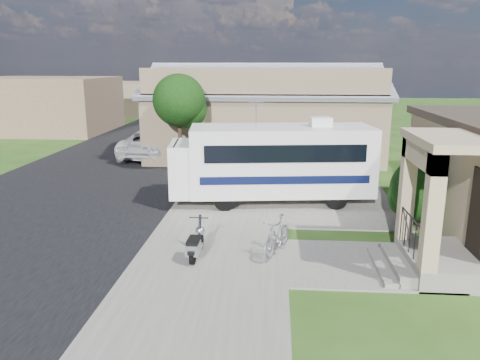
# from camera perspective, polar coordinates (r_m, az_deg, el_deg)

# --- Properties ---
(ground) EXTENTS (120.00, 120.00, 0.00)m
(ground) POSITION_cam_1_polar(r_m,az_deg,el_deg) (13.29, 1.33, -8.11)
(ground) COLOR #254612
(street_slab) EXTENTS (9.00, 80.00, 0.02)m
(street_slab) POSITION_cam_1_polar(r_m,az_deg,el_deg) (24.25, -15.30, 1.63)
(street_slab) COLOR black
(street_slab) RESTS_ON ground
(sidewalk_slab) EXTENTS (4.00, 80.00, 0.06)m
(sidewalk_slab) POSITION_cam_1_polar(r_m,az_deg,el_deg) (22.90, 0.21, 1.47)
(sidewalk_slab) COLOR slate
(sidewalk_slab) RESTS_ON ground
(driveway_slab) EXTENTS (7.00, 6.00, 0.05)m
(driveway_slab) POSITION_cam_1_polar(r_m,az_deg,el_deg) (17.54, 7.05, -2.59)
(driveway_slab) COLOR slate
(driveway_slab) RESTS_ON ground
(walk_slab) EXTENTS (4.00, 3.00, 0.05)m
(walk_slab) POSITION_cam_1_polar(r_m,az_deg,el_deg) (12.56, 15.07, -9.85)
(walk_slab) COLOR slate
(walk_slab) RESTS_ON ground
(warehouse) EXTENTS (12.50, 8.40, 5.04)m
(warehouse) POSITION_cam_1_polar(r_m,az_deg,el_deg) (26.44, 3.03, 7.45)
(warehouse) COLOR #766149
(warehouse) RESTS_ON ground
(distant_bldg_far) EXTENTS (10.00, 8.00, 4.00)m
(distant_bldg_far) POSITION_cam_1_polar(r_m,az_deg,el_deg) (38.68, -22.98, 8.47)
(distant_bldg_far) COLOR brown
(distant_bldg_far) RESTS_ON ground
(distant_bldg_near) EXTENTS (8.00, 7.00, 3.20)m
(distant_bldg_near) POSITION_cam_1_polar(r_m,az_deg,el_deg) (48.98, -14.40, 9.60)
(distant_bldg_near) COLOR #766149
(distant_bldg_near) RESTS_ON ground
(street_tree_a) EXTENTS (2.44, 2.40, 4.58)m
(street_tree_a) POSITION_cam_1_polar(r_m,az_deg,el_deg) (21.85, -7.14, 9.30)
(street_tree_a) COLOR black
(street_tree_a) RESTS_ON ground
(street_tree_b) EXTENTS (2.44, 2.40, 4.73)m
(street_tree_b) POSITION_cam_1_polar(r_m,az_deg,el_deg) (31.68, -3.51, 11.08)
(street_tree_b) COLOR black
(street_tree_b) RESTS_ON ground
(street_tree_c) EXTENTS (2.44, 2.40, 4.42)m
(street_tree_c) POSITION_cam_1_polar(r_m,az_deg,el_deg) (40.62, -1.74, 11.33)
(street_tree_c) COLOR black
(street_tree_c) RESTS_ON ground
(motorhome) EXTENTS (7.44, 3.12, 3.70)m
(motorhome) POSITION_cam_1_polar(r_m,az_deg,el_deg) (17.00, 4.11, 2.39)
(motorhome) COLOR white
(motorhome) RESTS_ON ground
(shrub) EXTENTS (2.20, 2.10, 2.69)m
(shrub) POSITION_cam_1_polar(r_m,az_deg,el_deg) (15.29, 21.66, -0.71)
(shrub) COLOR black
(shrub) RESTS_ON ground
(scooter) EXTENTS (0.52, 1.48, 0.97)m
(scooter) POSITION_cam_1_polar(r_m,az_deg,el_deg) (12.33, -5.42, -7.77)
(scooter) COLOR black
(scooter) RESTS_ON ground
(bicycle) EXTENTS (1.07, 1.77, 1.03)m
(bicycle) POSITION_cam_1_polar(r_m,az_deg,el_deg) (12.53, 4.50, -7.02)
(bicycle) COLOR #9C9DA3
(bicycle) RESTS_ON ground
(pickup_truck) EXTENTS (2.96, 5.77, 1.56)m
(pickup_truck) POSITION_cam_1_polar(r_m,az_deg,el_deg) (26.21, -10.39, 4.51)
(pickup_truck) COLOR silver
(pickup_truck) RESTS_ON ground
(van) EXTENTS (3.01, 5.84, 1.62)m
(van) POSITION_cam_1_polar(r_m,az_deg,el_deg) (33.50, -8.18, 6.69)
(van) COLOR silver
(van) RESTS_ON ground
(garden_hose) EXTENTS (0.39, 0.39, 0.18)m
(garden_hose) POSITION_cam_1_polar(r_m,az_deg,el_deg) (13.20, 17.84, -8.55)
(garden_hose) COLOR #125E27
(garden_hose) RESTS_ON ground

